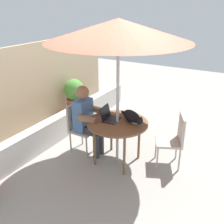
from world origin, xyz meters
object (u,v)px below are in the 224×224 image
object	(u,v)px
person_seated	(87,117)
patio_table	(117,126)
chair_empty	(174,137)
laptop	(108,116)
cat	(132,117)
potted_plant_near_fence	(74,95)
patio_umbrella	(118,30)
chair_occupied	(79,124)

from	to	relation	value
person_seated	patio_table	bearing A→B (deg)	-90.00
person_seated	chair_empty	bearing A→B (deg)	-75.27
person_seated	laptop	distance (m)	0.43
patio_table	cat	world-z (taller)	cat
potted_plant_near_fence	patio_table	bearing A→B (deg)	-124.64
chair_empty	potted_plant_near_fence	distance (m)	2.81
laptop	patio_table	bearing A→B (deg)	-94.82
patio_umbrella	chair_empty	xyz separation A→B (m)	(0.37, -0.82, -1.60)
patio_table	person_seated	world-z (taller)	person_seated
patio_umbrella	cat	distance (m)	1.32
laptop	cat	distance (m)	0.39
patio_table	chair_empty	distance (m)	0.91
person_seated	laptop	world-z (taller)	person_seated
chair_empty	cat	distance (m)	0.73
patio_umbrella	person_seated	world-z (taller)	patio_umbrella
chair_occupied	potted_plant_near_fence	bearing A→B (deg)	40.60
person_seated	chair_occupied	bearing A→B (deg)	90.00
laptop	cat	bearing A→B (deg)	-73.78
patio_table	patio_umbrella	bearing A→B (deg)	0.00
patio_table	chair_occupied	size ratio (longest dim) A/B	1.10
patio_table	chair_occupied	world-z (taller)	chair_occupied
patio_umbrella	laptop	size ratio (longest dim) A/B	6.94
cat	potted_plant_near_fence	bearing A→B (deg)	60.60
chair_occupied	cat	bearing A→B (deg)	-82.57
patio_umbrella	chair_occupied	world-z (taller)	patio_umbrella
patio_umbrella	cat	bearing A→B (deg)	-57.89
person_seated	laptop	xyz separation A→B (m)	(0.01, -0.42, 0.11)
patio_umbrella	potted_plant_near_fence	bearing A→B (deg)	55.36
patio_table	laptop	bearing A→B (deg)	85.18
chair_empty	laptop	xyz separation A→B (m)	(-0.36, 0.99, 0.28)
person_seated	laptop	size ratio (longest dim) A/B	3.72
patio_umbrella	person_seated	xyz separation A→B (m)	(0.00, 0.59, -1.42)
potted_plant_near_fence	chair_occupied	bearing A→B (deg)	-139.40
laptop	potted_plant_near_fence	distance (m)	2.11
person_seated	potted_plant_near_fence	xyz separation A→B (m)	(1.27, 1.25, -0.23)
chair_occupied	person_seated	distance (m)	0.23
patio_table	cat	distance (m)	0.28
laptop	potted_plant_near_fence	xyz separation A→B (m)	(1.26, 1.66, -0.33)
laptop	potted_plant_near_fence	size ratio (longest dim) A/B	0.39
chair_occupied	cat	xyz separation A→B (m)	(0.12, -0.95, 0.30)
patio_umbrella	potted_plant_near_fence	world-z (taller)	patio_umbrella
chair_occupied	person_seated	size ratio (longest dim) A/B	0.72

